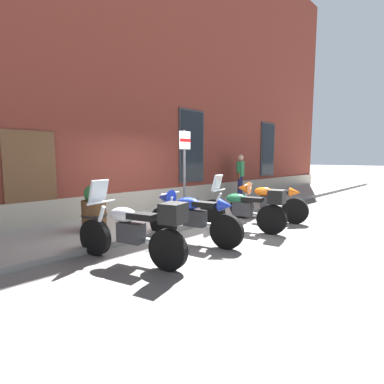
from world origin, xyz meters
TOP-DOWN VIEW (x-y plane):
  - ground_plane at (0.00, 0.00)m, footprint 140.00×140.00m
  - sidewalk at (0.00, 1.23)m, footprint 32.30×2.46m
  - lane_stripe at (0.00, -3.20)m, footprint 32.30×0.12m
  - brick_pub_facade at (0.00, 5.84)m, footprint 26.30×6.85m
  - motorcycle_silver_touring at (-2.22, -0.97)m, footprint 0.91×2.09m
  - motorcycle_blue_sport at (-0.76, -0.76)m, footprint 0.71×2.12m
  - motorcycle_green_touring at (0.81, -1.04)m, footprint 0.81×2.12m
  - motorcycle_orange_sport at (2.12, -0.79)m, footprint 0.76×2.07m
  - pedestrian_striped_shirt at (4.77, 1.84)m, footprint 0.64×0.33m
  - parking_sign at (0.36, 0.50)m, footprint 0.36×0.07m
  - barrel_planter at (-1.81, 1.13)m, footprint 0.55×0.55m

SIDE VIEW (x-z plane):
  - ground_plane at x=0.00m, z-range 0.00..0.00m
  - lane_stripe at x=0.00m, z-range 0.00..0.01m
  - sidewalk at x=0.00m, z-range 0.00..0.12m
  - motorcycle_green_touring at x=0.81m, z-range -0.11..1.18m
  - motorcycle_silver_touring at x=-2.22m, z-range -0.11..1.21m
  - motorcycle_orange_sport at x=2.12m, z-range 0.05..1.08m
  - barrel_planter at x=-1.81m, z-range 0.07..1.06m
  - motorcycle_blue_sport at x=-0.76m, z-range 0.05..1.09m
  - pedestrian_striped_shirt at x=4.77m, z-range 0.23..1.93m
  - parking_sign at x=0.36m, z-range 0.46..2.72m
  - brick_pub_facade at x=0.00m, z-range -0.01..10.35m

